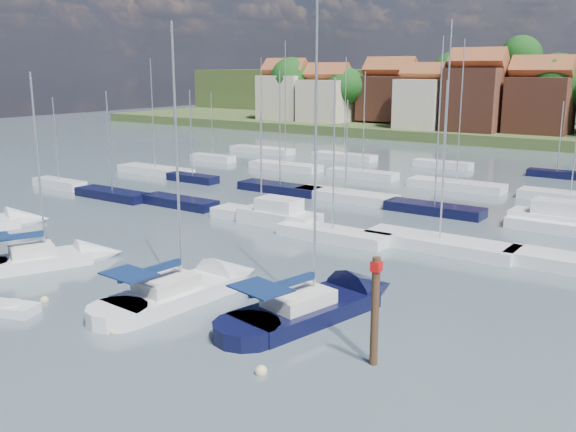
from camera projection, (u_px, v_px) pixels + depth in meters
The scene contains 11 objects.
ground at pixel (435, 194), 65.59m from camera, with size 260.00×260.00×0.00m, color #405157.
sailboat_left at pixel (56, 259), 41.95m from camera, with size 6.38×10.00×13.41m.
sailboat_centre at pixel (195, 288), 36.46m from camera, with size 4.07×12.18×16.25m.
sailboat_navy at pixel (328, 303), 34.14m from camera, with size 5.92×12.99×17.36m.
tender at pixel (9, 308), 33.70m from camera, with size 3.32×2.28×0.65m.
timber_piling at pixel (374, 331), 27.59m from camera, with size 0.40×0.40×7.12m.
buoy_c at pixel (45, 302), 35.35m from camera, with size 0.45×0.45×0.45m, color beige.
buoy_d at pixel (113, 333), 31.18m from camera, with size 0.41×0.41×0.41m, color beige.
buoy_e at pixel (252, 288), 37.57m from camera, with size 0.51×0.51×0.51m, color beige.
buoy_f at pixel (261, 374), 27.07m from camera, with size 0.55×0.55×0.55m, color beige.
marina_field at pixel (434, 200), 60.55m from camera, with size 79.62×41.41×15.93m.
Camera 1 is at (24.48, -21.44, 12.61)m, focal length 40.00 mm.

